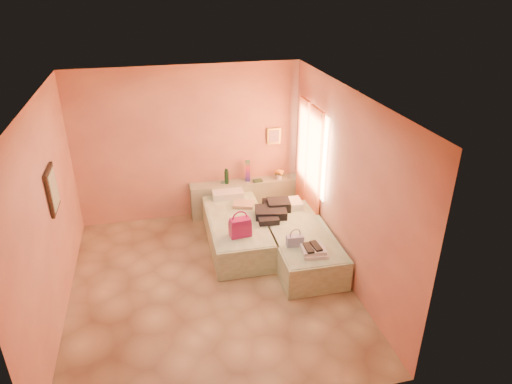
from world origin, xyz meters
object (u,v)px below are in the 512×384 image
green_book (258,181)px  magenta_handbag (240,227)px  blue_handbag (295,241)px  headboard_ledge (245,197)px  water_bottle (227,177)px  towel_stack (315,251)px  bed_right (300,244)px  bed_left (237,230)px  flower_vase (279,173)px

green_book → magenta_handbag: 1.70m
magenta_handbag → blue_handbag: bearing=-39.2°
headboard_ledge → green_book: green_book is taller
water_bottle → towel_stack: water_bottle is taller
headboard_ledge → bed_right: headboard_ledge is taller
green_book → bed_left: bearing=-127.0°
bed_left → blue_handbag: size_ratio=7.91×
blue_handbag → towel_stack: bearing=-50.5°
headboard_ledge → flower_vase: bearing=-5.5°
water_bottle → green_book: 0.60m
towel_stack → blue_handbag: bearing=125.4°
water_bottle → towel_stack: bearing=-69.9°
bed_left → green_book: bearing=59.4°
water_bottle → green_book: bearing=-4.5°
headboard_ledge → towel_stack: bearing=-77.7°
bed_left → towel_stack: size_ratio=5.71×
bed_left → water_bottle: water_bottle is taller
bed_left → flower_vase: bearing=45.0°
bed_left → magenta_handbag: 0.70m
bed_left → bed_right: bearing=-34.9°
magenta_handbag → blue_handbag: size_ratio=1.28×
bed_left → towel_stack: bearing=-55.3°
bed_left → water_bottle: bearing=89.5°
blue_handbag → towel_stack: size_ratio=0.72×
bed_right → blue_handbag: (-0.22, -0.39, 0.33)m
bed_right → blue_handbag: blue_handbag is taller
bed_right → towel_stack: (-0.01, -0.69, 0.30)m
flower_vase → bed_right: bearing=-94.2°
bed_left → flower_vase: flower_vase is taller
bed_right → towel_stack: size_ratio=5.71×
headboard_ledge → flower_vase: (0.65, -0.06, 0.45)m
bed_left → water_bottle: size_ratio=7.19×
green_book → magenta_handbag: size_ratio=0.51×
bed_right → water_bottle: bearing=118.3°
bed_left → blue_handbag: 1.29m
towel_stack → bed_left: bearing=123.8°
green_book → flower_vase: (0.41, -0.00, 0.11)m
bed_left → towel_stack: (0.89, -1.34, 0.30)m
bed_left → magenta_handbag: magenta_handbag is taller
water_bottle → flower_vase: 1.00m
bed_right → headboard_ledge: bearing=108.1°
bed_right → blue_handbag: bearing=-117.8°
water_bottle → magenta_handbag: water_bottle is taller
flower_vase → magenta_handbag: 1.90m
water_bottle → bed_right: bearing=-62.6°
bed_left → water_bottle: (0.03, 1.04, 0.54)m
blue_handbag → headboard_ledge: bearing=102.5°
water_bottle → flower_vase: bearing=-2.7°
flower_vase → green_book: bearing=179.7°
headboard_ledge → green_book: size_ratio=12.48×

